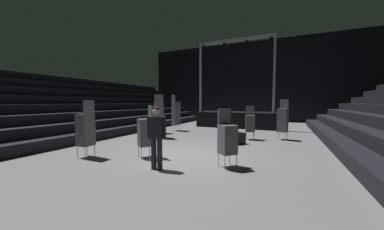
{
  "coord_description": "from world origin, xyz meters",
  "views": [
    {
      "loc": [
        3.33,
        -6.49,
        1.9
      ],
      "look_at": [
        0.03,
        0.73,
        1.4
      ],
      "focal_mm": 18.97,
      "sensor_mm": 36.0,
      "label": 1
    }
  ],
  "objects_px": {
    "chair_stack_front_right": "(158,114)",
    "equipment_road_case": "(234,138)",
    "stage_riser": "(237,118)",
    "chair_stack_mid_right": "(227,138)",
    "chair_stack_rear_right": "(283,120)",
    "chair_stack_rear_centre": "(176,113)",
    "chair_stack_rear_left": "(86,129)",
    "man_with_tie": "(156,134)",
    "chair_stack_front_left": "(159,116)",
    "chair_stack_mid_centre": "(145,131)",
    "chair_stack_mid_left": "(250,123)"
  },
  "relations": [
    {
      "from": "chair_stack_front_right",
      "to": "equipment_road_case",
      "type": "distance_m",
      "value": 5.15
    },
    {
      "from": "stage_riser",
      "to": "chair_stack_mid_right",
      "type": "height_order",
      "value": "stage_riser"
    },
    {
      "from": "chair_stack_rear_right",
      "to": "chair_stack_rear_centre",
      "type": "distance_m",
      "value": 6.53
    },
    {
      "from": "chair_stack_rear_left",
      "to": "man_with_tie",
      "type": "bearing_deg",
      "value": -91.53
    },
    {
      "from": "man_with_tie",
      "to": "chair_stack_rear_left",
      "type": "height_order",
      "value": "chair_stack_rear_left"
    },
    {
      "from": "chair_stack_front_right",
      "to": "chair_stack_mid_right",
      "type": "relative_size",
      "value": 1.4
    },
    {
      "from": "stage_riser",
      "to": "chair_stack_rear_right",
      "type": "bearing_deg",
      "value": -54.12
    },
    {
      "from": "chair_stack_front_left",
      "to": "chair_stack_rear_centre",
      "type": "xyz_separation_m",
      "value": [
        -0.49,
        2.74,
        0.04
      ]
    },
    {
      "from": "chair_stack_front_left",
      "to": "chair_stack_rear_centre",
      "type": "bearing_deg",
      "value": 56.73
    },
    {
      "from": "chair_stack_mid_centre",
      "to": "chair_stack_rear_right",
      "type": "distance_m",
      "value": 7.0
    },
    {
      "from": "chair_stack_front_left",
      "to": "stage_riser",
      "type": "bearing_deg",
      "value": 23.99
    },
    {
      "from": "chair_stack_rear_right",
      "to": "equipment_road_case",
      "type": "distance_m",
      "value": 2.87
    },
    {
      "from": "equipment_road_case",
      "to": "chair_stack_mid_right",
      "type": "bearing_deg",
      "value": -80.13
    },
    {
      "from": "chair_stack_mid_left",
      "to": "stage_riser",
      "type": "bearing_deg",
      "value": -83.48
    },
    {
      "from": "stage_riser",
      "to": "chair_stack_rear_right",
      "type": "height_order",
      "value": "stage_riser"
    },
    {
      "from": "chair_stack_front_left",
      "to": "chair_stack_rear_centre",
      "type": "relative_size",
      "value": 0.96
    },
    {
      "from": "stage_riser",
      "to": "chair_stack_rear_left",
      "type": "height_order",
      "value": "stage_riser"
    },
    {
      "from": "man_with_tie",
      "to": "chair_stack_rear_left",
      "type": "xyz_separation_m",
      "value": [
        -2.95,
        0.05,
        -0.03
      ]
    },
    {
      "from": "chair_stack_mid_centre",
      "to": "chair_stack_rear_right",
      "type": "relative_size",
      "value": 0.88
    },
    {
      "from": "chair_stack_front_left",
      "to": "chair_stack_rear_right",
      "type": "relative_size",
      "value": 1.12
    },
    {
      "from": "chair_stack_mid_right",
      "to": "equipment_road_case",
      "type": "bearing_deg",
      "value": -125.71
    },
    {
      "from": "stage_riser",
      "to": "chair_stack_rear_left",
      "type": "distance_m",
      "value": 11.28
    },
    {
      "from": "chair_stack_rear_left",
      "to": "chair_stack_rear_right",
      "type": "distance_m",
      "value": 8.86
    },
    {
      "from": "chair_stack_mid_right",
      "to": "equipment_road_case",
      "type": "xyz_separation_m",
      "value": [
        -0.62,
        3.58,
        -0.61
      ]
    },
    {
      "from": "chair_stack_mid_left",
      "to": "chair_stack_rear_centre",
      "type": "distance_m",
      "value": 5.16
    },
    {
      "from": "chair_stack_front_right",
      "to": "chair_stack_front_left",
      "type": "bearing_deg",
      "value": 84.52
    },
    {
      "from": "chair_stack_front_right",
      "to": "chair_stack_rear_centre",
      "type": "height_order",
      "value": "same"
    },
    {
      "from": "chair_stack_front_left",
      "to": "chair_stack_front_right",
      "type": "height_order",
      "value": "chair_stack_front_right"
    },
    {
      "from": "chair_stack_front_left",
      "to": "chair_stack_rear_centre",
      "type": "height_order",
      "value": "chair_stack_rear_centre"
    },
    {
      "from": "man_with_tie",
      "to": "equipment_road_case",
      "type": "height_order",
      "value": "man_with_tie"
    },
    {
      "from": "stage_riser",
      "to": "chair_stack_mid_centre",
      "type": "distance_m",
      "value": 10.12
    },
    {
      "from": "chair_stack_front_right",
      "to": "equipment_road_case",
      "type": "bearing_deg",
      "value": 126.63
    },
    {
      "from": "man_with_tie",
      "to": "chair_stack_mid_right",
      "type": "xyz_separation_m",
      "value": [
        1.76,
        1.02,
        -0.16
      ]
    },
    {
      "from": "man_with_tie",
      "to": "chair_stack_rear_right",
      "type": "height_order",
      "value": "chair_stack_rear_right"
    },
    {
      "from": "chair_stack_front_right",
      "to": "chair_stack_rear_left",
      "type": "bearing_deg",
      "value": 58.05
    },
    {
      "from": "chair_stack_rear_centre",
      "to": "chair_stack_front_left",
      "type": "bearing_deg",
      "value": -50.68
    },
    {
      "from": "man_with_tie",
      "to": "chair_stack_rear_right",
      "type": "distance_m",
      "value": 7.2
    },
    {
      "from": "chair_stack_front_right",
      "to": "chair_stack_rear_right",
      "type": "bearing_deg",
      "value": 145.43
    },
    {
      "from": "man_with_tie",
      "to": "chair_stack_rear_centre",
      "type": "xyz_separation_m",
      "value": [
        -3.32,
        7.08,
        0.18
      ]
    },
    {
      "from": "stage_riser",
      "to": "man_with_tie",
      "type": "relative_size",
      "value": 3.6
    },
    {
      "from": "man_with_tie",
      "to": "chair_stack_front_right",
      "type": "xyz_separation_m",
      "value": [
        -3.8,
        5.73,
        0.18
      ]
    },
    {
      "from": "chair_stack_mid_centre",
      "to": "chair_stack_mid_left",
      "type": "bearing_deg",
      "value": -81.99
    },
    {
      "from": "chair_stack_mid_centre",
      "to": "chair_stack_rear_left",
      "type": "relative_size",
      "value": 0.91
    },
    {
      "from": "chair_stack_mid_right",
      "to": "chair_stack_mid_left",
      "type": "bearing_deg",
      "value": -134.56
    },
    {
      "from": "chair_stack_front_right",
      "to": "man_with_tie",
      "type": "bearing_deg",
      "value": 83.05
    },
    {
      "from": "chair_stack_mid_right",
      "to": "chair_stack_front_left",
      "type": "bearing_deg",
      "value": -81.49
    },
    {
      "from": "chair_stack_mid_right",
      "to": "chair_stack_mid_centre",
      "type": "relative_size",
      "value": 0.95
    },
    {
      "from": "man_with_tie",
      "to": "equipment_road_case",
      "type": "bearing_deg",
      "value": -115.05
    },
    {
      "from": "stage_riser",
      "to": "chair_stack_mid_left",
      "type": "bearing_deg",
      "value": -71.11
    },
    {
      "from": "chair_stack_mid_right",
      "to": "chair_stack_mid_centre",
      "type": "bearing_deg",
      "value": -43.09
    }
  ]
}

